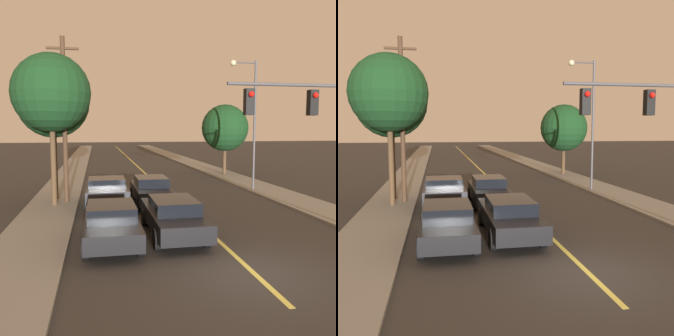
{
  "view_description": "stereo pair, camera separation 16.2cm",
  "coord_description": "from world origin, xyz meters",
  "views": [
    {
      "loc": [
        -4.16,
        -9.18,
        3.95
      ],
      "look_at": [
        0.0,
        12.59,
        1.6
      ],
      "focal_mm": 40.0,
      "sensor_mm": 36.0,
      "label": 1
    },
    {
      "loc": [
        -4.0,
        -9.21,
        3.95
      ],
      "look_at": [
        0.0,
        12.59,
        1.6
      ],
      "focal_mm": 40.0,
      "sensor_mm": 36.0,
      "label": 2
    }
  ],
  "objects": [
    {
      "name": "tree_left_near",
      "position": [
        -6.29,
        10.07,
        5.67
      ],
      "size": [
        3.83,
        3.83,
        7.48
      ],
      "color": "#4C3823",
      "rests_on": "ground"
    },
    {
      "name": "streetlamp_right",
      "position": [
        5.15,
        12.78,
        5.14
      ],
      "size": [
        1.72,
        0.36,
        7.96
      ],
      "color": "#47474C",
      "rests_on": "ground"
    },
    {
      "name": "car_near_lane_front",
      "position": [
        -1.45,
        4.07,
        0.76
      ],
      "size": [
        1.91,
        5.11,
        1.42
      ],
      "color": "black",
      "rests_on": "ground"
    },
    {
      "name": "car_outer_lane_second",
      "position": [
        -3.72,
        9.1,
        0.84
      ],
      "size": [
        2.08,
        4.04,
        1.57
      ],
      "color": "black",
      "rests_on": "ground"
    },
    {
      "name": "utility_pole_left",
      "position": [
        -5.76,
        10.89,
        4.52
      ],
      "size": [
        1.6,
        0.24,
        8.46
      ],
      "color": "#422D1E",
      "rests_on": "ground"
    },
    {
      "name": "tree_right_near",
      "position": [
        6.41,
        20.75,
        3.99
      ],
      "size": [
        3.89,
        3.89,
        5.82
      ],
      "color": "#4C3823",
      "rests_on": "ground"
    },
    {
      "name": "sidewalk_left",
      "position": [
        -6.41,
        36.0,
        0.06
      ],
      "size": [
        2.5,
        80.0,
        0.12
      ],
      "color": "gray",
      "rests_on": "ground"
    },
    {
      "name": "sidewalk_right",
      "position": [
        6.41,
        36.0,
        0.06
      ],
      "size": [
        2.5,
        80.0,
        0.12
      ],
      "color": "gray",
      "rests_on": "ground"
    },
    {
      "name": "car_near_lane_second",
      "position": [
        -1.45,
        9.77,
        0.78
      ],
      "size": [
        1.88,
        4.63,
        1.49
      ],
      "color": "black",
      "rests_on": "ground"
    },
    {
      "name": "road_surface",
      "position": [
        0.0,
        36.0,
        0.01
      ],
      "size": [
        10.32,
        80.0,
        0.01
      ],
      "color": "#2D2B28",
      "rests_on": "ground"
    },
    {
      "name": "ground_plane",
      "position": [
        0.0,
        0.0,
        0.0
      ],
      "size": [
        200.0,
        200.0,
        0.0
      ],
      "primitive_type": "plane",
      "color": "#2D2B28"
    },
    {
      "name": "car_outer_lane_front",
      "position": [
        -3.72,
        3.49,
        0.75
      ],
      "size": [
        1.92,
        4.69,
        1.42
      ],
      "color": "black",
      "rests_on": "ground"
    },
    {
      "name": "tree_left_far",
      "position": [
        -6.4,
        11.83,
        5.35
      ],
      "size": [
        3.84,
        3.84,
        7.17
      ],
      "color": "#4C3823",
      "rests_on": "ground"
    },
    {
      "name": "traffic_signal_mast",
      "position": [
        3.73,
        3.08,
        4.17
      ],
      "size": [
        5.42,
        0.42,
        5.6
      ],
      "color": "#47474C",
      "rests_on": "ground"
    }
  ]
}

